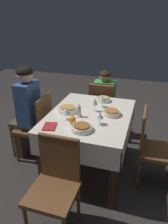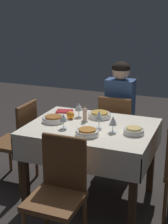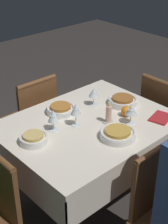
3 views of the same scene
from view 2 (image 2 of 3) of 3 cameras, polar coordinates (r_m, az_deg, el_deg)
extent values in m
plane|color=#332D2B|center=(3.36, 1.13, -14.32)|extent=(8.00, 8.00, 0.00)
cube|color=silver|center=(3.04, 1.21, -2.63)|extent=(1.11, 0.87, 0.04)
cube|color=silver|center=(2.72, -2.01, -7.88)|extent=(1.11, 0.01, 0.20)
cube|color=silver|center=(3.47, 3.69, -2.21)|extent=(1.11, 0.01, 0.20)
cube|color=silver|center=(3.31, -7.79, -3.33)|extent=(0.01, 0.87, 0.20)
cube|color=silver|center=(2.96, 11.29, -6.11)|extent=(0.01, 0.87, 0.20)
cube|color=#3D2616|center=(3.09, -9.84, -10.09)|extent=(0.06, 0.06, 0.71)
cube|color=#3D2616|center=(2.76, 8.12, -13.59)|extent=(0.06, 0.06, 0.71)
cube|color=#3D2616|center=(3.67, -3.95, -5.30)|extent=(0.06, 0.06, 0.71)
cube|color=#3D2616|center=(3.40, 11.11, -7.56)|extent=(0.06, 0.06, 0.71)
cube|color=brown|center=(3.81, 5.72, -3.46)|extent=(0.38, 0.38, 0.04)
cube|color=brown|center=(3.57, 5.03, -1.06)|extent=(0.35, 0.03, 0.41)
cylinder|color=brown|center=(3.51, 5.12, 2.09)|extent=(0.34, 0.04, 0.04)
cylinder|color=brown|center=(4.00, 8.57, -5.88)|extent=(0.03, 0.03, 0.40)
cylinder|color=brown|center=(4.08, 4.04, -5.25)|extent=(0.03, 0.03, 0.40)
cylinder|color=brown|center=(3.71, 7.37, -7.79)|extent=(0.03, 0.03, 0.40)
cylinder|color=brown|center=(3.79, 2.50, -7.05)|extent=(0.03, 0.03, 0.40)
cylinder|color=brown|center=(3.01, 13.32, -14.53)|extent=(0.03, 0.03, 0.40)
cube|color=brown|center=(3.58, -11.66, -5.13)|extent=(0.38, 0.38, 0.04)
cube|color=brown|center=(3.41, -9.41, -2.13)|extent=(0.03, 0.35, 0.41)
cylinder|color=brown|center=(3.35, -9.58, 1.14)|extent=(0.04, 0.34, 0.04)
cylinder|color=brown|center=(3.88, -12.19, -6.87)|extent=(0.03, 0.03, 0.40)
cylinder|color=brown|center=(3.72, -7.91, -7.75)|extent=(0.03, 0.03, 0.40)
cylinder|color=brown|center=(3.47, -10.61, -9.86)|extent=(0.03, 0.03, 0.40)
cube|color=brown|center=(2.56, -4.85, -14.57)|extent=(0.38, 0.38, 0.04)
cube|color=brown|center=(2.59, -3.23, -8.47)|extent=(0.35, 0.03, 0.41)
cylinder|color=brown|center=(2.51, -3.31, -4.29)|extent=(0.34, 0.04, 0.04)
cylinder|color=brown|center=(2.87, -6.29, -15.95)|extent=(0.03, 0.03, 0.40)
cylinder|color=brown|center=(2.75, 0.11, -17.45)|extent=(0.03, 0.03, 0.40)
cube|color=#4C4233|center=(4.06, 6.42, -5.14)|extent=(0.22, 0.14, 0.44)
cube|color=#4C4233|center=(3.89, 6.21, -2.21)|extent=(0.24, 0.31, 0.06)
cube|color=#38568E|center=(3.73, 6.00, 1.54)|extent=(0.30, 0.18, 0.51)
sphere|color=beige|center=(3.65, 6.17, 6.79)|extent=(0.19, 0.19, 0.19)
ellipsoid|color=black|center=(3.64, 6.19, 7.31)|extent=(0.19, 0.19, 0.13)
cylinder|color=white|center=(3.26, 2.61, -0.61)|extent=(0.22, 0.22, 0.04)
torus|color=white|center=(3.25, 2.62, -0.24)|extent=(0.21, 0.21, 0.01)
cylinder|color=gold|center=(3.25, 2.62, -0.14)|extent=(0.16, 0.16, 0.02)
cylinder|color=white|center=(3.27, -0.85, -0.80)|extent=(0.06, 0.06, 0.00)
cylinder|color=white|center=(3.26, -0.85, -0.23)|extent=(0.01, 0.01, 0.06)
cone|color=white|center=(3.24, -0.85, 0.89)|extent=(0.08, 0.08, 0.07)
cylinder|color=white|center=(3.25, -0.85, 0.65)|extent=(0.05, 0.05, 0.03)
cylinder|color=white|center=(2.88, 8.28, -3.28)|extent=(0.17, 0.17, 0.04)
torus|color=white|center=(2.87, 8.30, -2.87)|extent=(0.17, 0.17, 0.01)
cylinder|color=tan|center=(2.87, 8.31, -2.76)|extent=(0.12, 0.12, 0.02)
cylinder|color=white|center=(2.90, 4.80, -3.33)|extent=(0.07, 0.07, 0.00)
cylinder|color=white|center=(2.89, 4.81, -2.72)|extent=(0.01, 0.01, 0.06)
cone|color=white|center=(2.86, 4.85, -1.40)|extent=(0.07, 0.07, 0.08)
cylinder|color=white|center=(2.87, 4.84, -1.70)|extent=(0.04, 0.04, 0.04)
cylinder|color=white|center=(3.15, -5.08, -1.32)|extent=(0.21, 0.21, 0.04)
torus|color=white|center=(3.14, -5.09, -0.94)|extent=(0.20, 0.20, 0.01)
cylinder|color=#995B28|center=(3.14, -5.09, -0.84)|extent=(0.15, 0.15, 0.02)
cylinder|color=white|center=(2.97, -3.38, -2.74)|extent=(0.07, 0.07, 0.00)
cylinder|color=white|center=(2.96, -3.39, -2.11)|extent=(0.01, 0.01, 0.07)
cone|color=white|center=(2.94, -3.41, -0.92)|extent=(0.07, 0.07, 0.06)
cylinder|color=white|center=(2.95, -3.41, -1.16)|extent=(0.04, 0.04, 0.03)
cylinder|color=white|center=(2.82, 0.54, -3.55)|extent=(0.20, 0.20, 0.04)
torus|color=white|center=(2.81, 0.54, -3.13)|extent=(0.19, 0.19, 0.01)
cylinder|color=#B2702D|center=(2.81, 0.54, -3.01)|extent=(0.14, 0.14, 0.02)
cylinder|color=white|center=(2.99, 2.51, -2.65)|extent=(0.06, 0.06, 0.00)
cylinder|color=white|center=(2.97, 2.52, -1.89)|extent=(0.01, 0.01, 0.08)
cone|color=white|center=(2.95, 2.54, -0.46)|extent=(0.07, 0.07, 0.07)
cylinder|color=white|center=(2.95, 2.54, -0.74)|extent=(0.04, 0.04, 0.03)
cylinder|color=beige|center=(3.15, 0.15, -1.50)|extent=(0.07, 0.07, 0.01)
cylinder|color=beige|center=(3.13, 0.15, -0.44)|extent=(0.04, 0.04, 0.11)
ellipsoid|color=#F9C64C|center=(3.11, 0.15, 0.75)|extent=(0.01, 0.01, 0.03)
sphere|color=orange|center=(3.21, -2.27, -0.51)|extent=(0.07, 0.07, 0.07)
cube|color=#AD2328|center=(3.43, -3.27, 0.13)|extent=(0.18, 0.15, 0.01)
camera|label=1|loc=(3.70, -34.90, 14.28)|focal=35.00mm
camera|label=3|loc=(4.10, 27.59, 17.43)|focal=55.00mm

